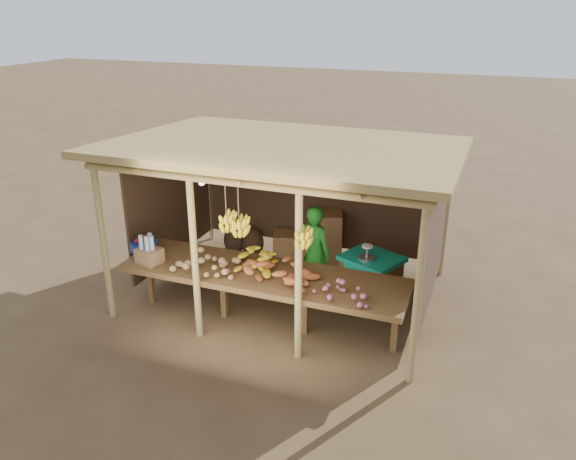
% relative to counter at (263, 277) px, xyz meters
% --- Properties ---
extents(ground, '(60.00, 60.00, 0.00)m').
position_rel_counter_xyz_m(ground, '(-0.00, 0.95, -0.74)').
color(ground, brown).
rests_on(ground, ground).
extents(stall_structure, '(4.70, 3.50, 2.43)m').
position_rel_counter_xyz_m(stall_structure, '(0.02, 1.02, 1.19)').
color(stall_structure, '#A48C54').
rests_on(stall_structure, ground).
extents(counter, '(3.90, 1.05, 0.80)m').
position_rel_counter_xyz_m(counter, '(0.00, 0.00, 0.00)').
color(counter, brown).
rests_on(counter, ground).
extents(potato_heap, '(0.98, 0.77, 0.36)m').
position_rel_counter_xyz_m(potato_heap, '(-0.72, -0.18, 0.24)').
color(potato_heap, '#A27D53').
rests_on(potato_heap, counter).
extents(sweet_potato_heap, '(1.16, 0.88, 0.36)m').
position_rel_counter_xyz_m(sweet_potato_heap, '(0.22, -0.08, 0.24)').
color(sweet_potato_heap, '#A14D29').
rests_on(sweet_potato_heap, counter).
extents(onion_heap, '(0.84, 0.70, 0.35)m').
position_rel_counter_xyz_m(onion_heap, '(1.19, -0.28, 0.24)').
color(onion_heap, '#A85268').
rests_on(onion_heap, counter).
extents(banana_pile, '(0.75, 0.59, 0.35)m').
position_rel_counter_xyz_m(banana_pile, '(-0.21, 0.06, 0.24)').
color(banana_pile, yellow).
rests_on(banana_pile, counter).
extents(tomato_basin, '(0.39, 0.39, 0.21)m').
position_rel_counter_xyz_m(tomato_basin, '(-1.90, 0.06, 0.15)').
color(tomato_basin, navy).
rests_on(tomato_basin, counter).
extents(bottle_box, '(0.38, 0.33, 0.42)m').
position_rel_counter_xyz_m(bottle_box, '(-1.59, -0.26, 0.22)').
color(bottle_box, olive).
rests_on(bottle_box, counter).
extents(vendor, '(0.61, 0.51, 1.44)m').
position_rel_counter_xyz_m(vendor, '(0.39, 1.04, -0.02)').
color(vendor, '#19721C').
rests_on(vendor, ground).
extents(tarp_crate, '(1.00, 0.94, 0.95)m').
position_rel_counter_xyz_m(tarp_crate, '(1.22, 1.16, -0.35)').
color(tarp_crate, brown).
rests_on(tarp_crate, ground).
extents(carton_stack, '(1.30, 0.61, 0.90)m').
position_rel_counter_xyz_m(carton_stack, '(-0.00, 2.15, -0.34)').
color(carton_stack, olive).
rests_on(carton_stack, ground).
extents(burlap_sacks, '(0.75, 0.39, 0.53)m').
position_rel_counter_xyz_m(burlap_sacks, '(-1.30, 2.15, -0.51)').
color(burlap_sacks, '#463120').
rests_on(burlap_sacks, ground).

